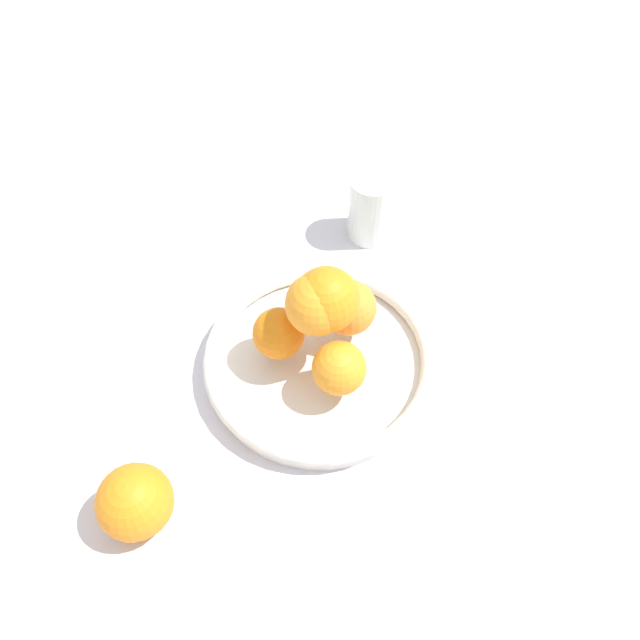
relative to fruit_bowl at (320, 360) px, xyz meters
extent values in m
plane|color=silver|center=(0.00, 0.00, -0.02)|extent=(4.00, 4.00, 0.00)
cylinder|color=silver|center=(0.00, 0.00, -0.01)|extent=(0.29, 0.29, 0.02)
torus|color=silver|center=(0.00, 0.00, 0.01)|extent=(0.30, 0.30, 0.02)
sphere|color=orange|center=(-0.06, 0.00, 0.05)|extent=(0.07, 0.07, 0.07)
sphere|color=orange|center=(0.03, -0.04, 0.05)|extent=(0.06, 0.06, 0.06)
sphere|color=orange|center=(0.02, 0.05, 0.05)|extent=(0.07, 0.07, 0.07)
sphere|color=orange|center=(0.00, -0.01, 0.11)|extent=(0.07, 0.07, 0.07)
sphere|color=orange|center=(-0.01, 0.00, 0.11)|extent=(0.08, 0.08, 0.08)
sphere|color=orange|center=(0.28, -0.03, 0.02)|extent=(0.08, 0.08, 0.08)
cylinder|color=silver|center=(-0.24, -0.10, 0.03)|extent=(0.07, 0.07, 0.10)
cube|color=white|center=(0.27, 0.16, -0.01)|extent=(0.14, 0.14, 0.01)
camera|label=1|loc=(0.34, 0.28, 0.67)|focal=35.00mm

